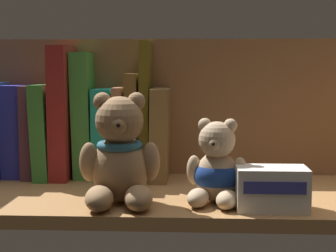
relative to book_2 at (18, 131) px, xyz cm
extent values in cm
cube|color=#9E7042|center=(29.84, -12.35, -9.49)|extent=(80.85, 30.53, 2.00)
cube|color=brown|center=(29.84, 3.52, 3.27)|extent=(83.25, 1.20, 27.53)
cube|color=#2C31AF|center=(0.00, 0.00, 0.00)|extent=(3.49, 9.51, 16.98)
cube|color=#5B3246|center=(3.10, 0.00, -0.03)|extent=(2.03, 11.54, 16.93)
cube|color=#388136|center=(5.82, 0.00, 0.09)|extent=(3.36, 14.70, 17.25)
cube|color=maroon|center=(9.15, 0.00, 3.51)|extent=(3.31, 14.20, 24.01)
cube|color=#398438|center=(12.75, 0.00, 2.95)|extent=(3.77, 9.37, 22.95)
cube|color=teal|center=(16.48, 0.00, -0.32)|extent=(3.47, 10.14, 16.34)
cube|color=#9C6547|center=(19.43, 0.00, -0.17)|extent=(1.72, 11.66, 16.64)
cube|color=brown|center=(21.75, 0.00, 1.08)|extent=(2.19, 9.62, 19.13)
cube|color=brown|center=(24.06, 0.00, 3.95)|extent=(2.00, 9.29, 24.90)
cube|color=brown|center=(26.88, 0.00, -0.25)|extent=(3.52, 14.95, 16.53)
ellipsoid|color=#93704C|center=(22.06, -19.64, -3.47)|extent=(8.53, 7.83, 10.03)
sphere|color=#93704C|center=(22.11, -20.14, 3.91)|extent=(7.14, 7.14, 7.14)
sphere|color=#93704C|center=(19.58, -19.89, 6.69)|extent=(2.68, 2.68, 2.68)
sphere|color=#93704C|center=(24.54, -19.38, 6.69)|extent=(2.68, 2.68, 2.68)
sphere|color=#9B754E|center=(22.37, -22.65, 3.48)|extent=(2.68, 2.68, 2.68)
sphere|color=black|center=(22.46, -23.59, 3.55)|extent=(0.94, 0.94, 0.94)
ellipsoid|color=#93704C|center=(19.80, -24.66, -6.70)|extent=(4.67, 7.06, 3.57)
ellipsoid|color=#93704C|center=(25.29, -24.10, -6.70)|extent=(4.67, 7.06, 3.57)
ellipsoid|color=#93704C|center=(17.62, -20.59, -2.22)|extent=(3.18, 3.18, 5.80)
ellipsoid|color=#93704C|center=(26.60, -19.68, -2.22)|extent=(3.18, 3.18, 5.80)
torus|color=#2E657C|center=(22.06, -19.64, 0.14)|extent=(6.85, 6.85, 1.28)
ellipsoid|color=tan|center=(36.53, -18.70, -4.65)|extent=(6.53, 5.99, 7.69)
sphere|color=tan|center=(36.45, -19.08, 1.01)|extent=(5.47, 5.47, 5.47)
sphere|color=tan|center=(34.66, -18.29, 3.14)|extent=(2.05, 2.05, 2.05)
sphere|color=tan|center=(38.40, -19.11, 3.14)|extent=(2.05, 2.05, 2.05)
sphere|color=tan|center=(36.03, -20.97, 0.68)|extent=(2.05, 2.05, 2.05)
sphere|color=black|center=(35.88, -21.67, 0.73)|extent=(0.72, 0.72, 0.72)
ellipsoid|color=tan|center=(33.68, -21.81, -7.12)|extent=(4.11, 5.67, 2.73)
ellipsoid|color=tan|center=(37.81, -22.72, -7.12)|extent=(4.11, 5.67, 2.73)
ellipsoid|color=tan|center=(33.07, -18.33, -3.69)|extent=(2.65, 2.65, 4.44)
ellipsoid|color=tan|center=(39.83, -19.82, -3.69)|extent=(2.65, 2.65, 4.44)
ellipsoid|color=navy|center=(36.53, -18.70, -4.45)|extent=(7.07, 6.53, 5.38)
cube|color=silver|center=(44.10, -22.62, -5.44)|extent=(9.99, 6.03, 6.10)
cube|color=#33388C|center=(44.10, -25.71, -4.68)|extent=(8.49, 0.16, 1.71)
camera|label=1|loc=(33.33, -97.75, 11.31)|focal=57.26mm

